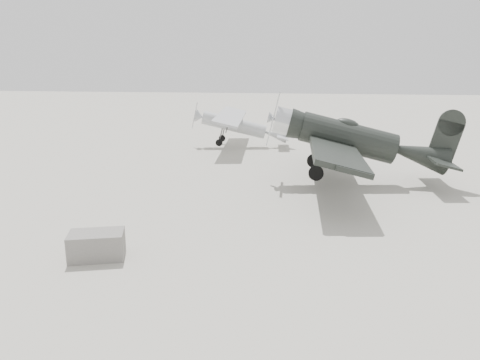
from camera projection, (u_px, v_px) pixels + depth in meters
The scene contains 4 objects.
ground at pixel (234, 242), 16.64m from camera, with size 160.00×160.00×0.00m, color gray.
lowwing_monoplane at pixel (356, 140), 24.00m from camera, with size 9.61×13.33×4.33m.
highwing_monoplane at pixel (238, 123), 34.73m from camera, with size 7.22×10.18×2.89m.
equipment_block at pixel (97, 245), 15.16m from camera, with size 1.74×1.09×0.87m, color slate.
Camera 1 is at (2.33, -15.41, 6.22)m, focal length 35.00 mm.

